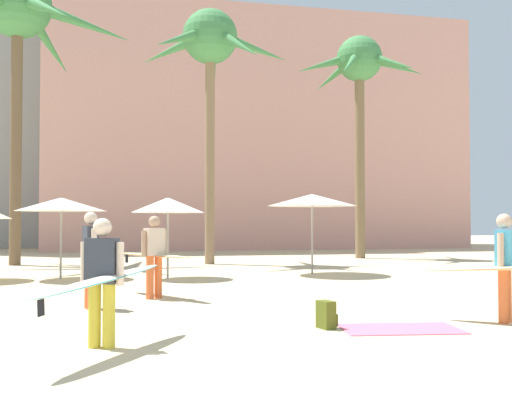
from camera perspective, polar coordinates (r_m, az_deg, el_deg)
The scene contains 14 objects.
ground at distance 6.29m, azimuth 6.41°, elevation -16.49°, with size 120.00×120.00×0.00m, color #C6B28C.
hotel_pink at distance 40.10m, azimuth -0.18°, elevation 6.34°, with size 25.52×9.56×14.32m, color #DB9989.
palm_tree_far_left at distance 28.51m, azimuth 9.64°, elevation 12.05°, with size 5.97×5.49×10.04m.
palm_tree_left at distance 24.49m, azimuth -4.30°, elevation 14.35°, with size 5.89×5.83×9.91m.
palm_tree_center at distance 25.74m, azimuth -21.46°, elevation 15.91°, with size 8.52×7.76×11.13m.
cafe_umbrella_2 at distance 18.16m, azimuth -17.78°, elevation 0.05°, with size 2.55×2.55×2.32m.
cafe_umbrella_3 at distance 18.83m, azimuth 5.27°, elevation 0.46°, with size 2.75×2.75×2.48m.
cafe_umbrella_4 at distance 17.61m, azimuth -8.25°, elevation -0.02°, with size 2.10×2.10×2.32m.
beach_towel at distance 9.60m, azimuth 13.37°, elevation -11.22°, with size 1.76×1.01×0.01m, color #EF6684.
backpack at distance 9.44m, azimuth 6.62°, elevation -10.21°, with size 0.30×0.34×0.42m.
person_far_right at distance 8.01m, azimuth -14.26°, elevation -6.64°, with size 1.77×2.65×1.67m.
person_near_right at distance 10.52m, azimuth 22.64°, elevation -5.18°, with size 2.31×2.14×1.75m.
person_mid_center at distance 13.20m, azimuth -9.55°, elevation -4.55°, with size 1.70×2.50×1.75m.
person_mid_left at distance 11.80m, azimuth -15.25°, elevation -4.56°, with size 0.32×0.60×1.81m.
Camera 1 is at (-1.98, -5.75, 1.62)m, focal length 42.71 mm.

